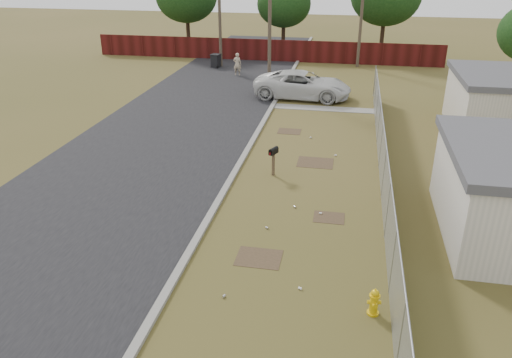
% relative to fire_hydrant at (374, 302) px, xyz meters
% --- Properties ---
extents(ground, '(120.00, 120.00, 0.00)m').
position_rel_fire_hydrant_xyz_m(ground, '(-2.63, 7.01, -0.37)').
color(ground, brown).
rests_on(ground, ground).
extents(street, '(15.10, 60.00, 0.12)m').
position_rel_fire_hydrant_xyz_m(street, '(-9.39, 15.06, -0.36)').
color(street, black).
rests_on(street, ground).
extents(chainlink_fence, '(0.10, 27.06, 2.02)m').
position_rel_fire_hydrant_xyz_m(chainlink_fence, '(0.49, 8.04, 0.43)').
color(chainlink_fence, gray).
rests_on(chainlink_fence, ground).
extents(privacy_fence, '(30.00, 0.12, 1.80)m').
position_rel_fire_hydrant_xyz_m(privacy_fence, '(-8.63, 32.01, 0.53)').
color(privacy_fence, '#48110F').
rests_on(privacy_fence, ground).
extents(utility_poles, '(12.60, 8.24, 9.00)m').
position_rel_fire_hydrant_xyz_m(utility_poles, '(-6.30, 27.68, 4.32)').
color(utility_poles, '#4E4334').
rests_on(utility_poles, ground).
extents(horizon_trees, '(33.32, 31.94, 7.78)m').
position_rel_fire_hydrant_xyz_m(horizon_trees, '(-1.79, 30.57, 4.26)').
color(horizon_trees, '#342417').
rests_on(horizon_trees, ground).
extents(fire_hydrant, '(0.37, 0.37, 0.80)m').
position_rel_fire_hydrant_xyz_m(fire_hydrant, '(0.00, 0.00, 0.00)').
color(fire_hydrant, '#DEB50B').
rests_on(fire_hydrant, ground).
extents(mailbox, '(0.37, 0.54, 1.25)m').
position_rel_fire_hydrant_xyz_m(mailbox, '(-3.99, 8.30, 0.62)').
color(mailbox, brown).
rests_on(mailbox, ground).
extents(pickup_truck, '(6.30, 3.17, 1.71)m').
position_rel_fire_hydrant_xyz_m(pickup_truck, '(-4.07, 20.71, 0.48)').
color(pickup_truck, silver).
rests_on(pickup_truck, ground).
extents(pedestrian, '(0.62, 0.41, 1.70)m').
position_rel_fire_hydrant_xyz_m(pedestrian, '(-9.60, 26.15, 0.48)').
color(pedestrian, tan).
rests_on(pedestrian, ground).
extents(trash_bin, '(0.85, 0.92, 1.08)m').
position_rel_fire_hydrant_xyz_m(trash_bin, '(-11.95, 28.56, 0.18)').
color(trash_bin, black).
rests_on(trash_bin, ground).
extents(scattered_litter, '(2.65, 13.35, 0.07)m').
position_rel_fire_hydrant_xyz_m(scattered_litter, '(-2.61, 5.61, -0.33)').
color(scattered_litter, white).
rests_on(scattered_litter, ground).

